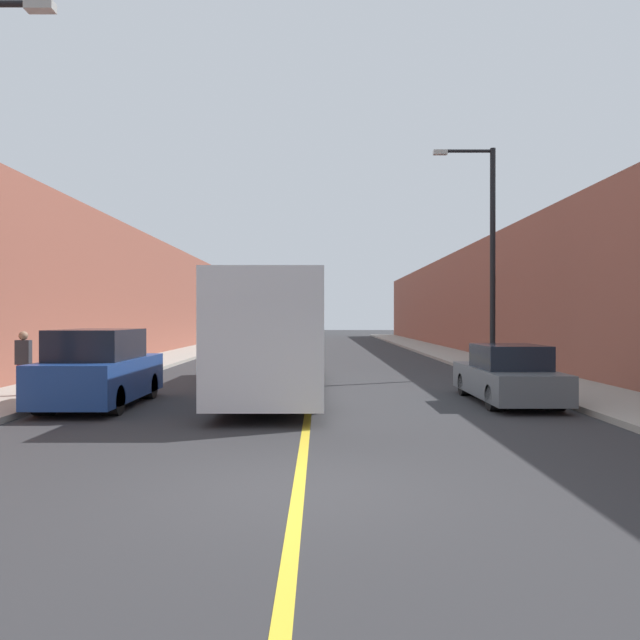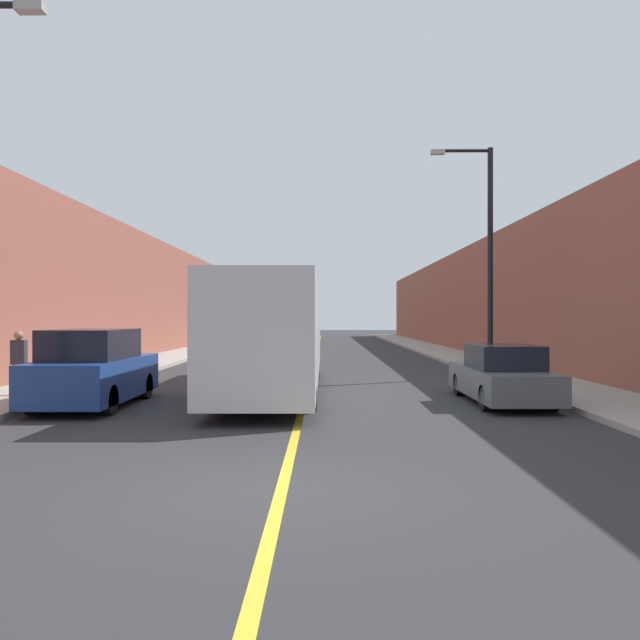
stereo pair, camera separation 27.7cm
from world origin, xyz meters
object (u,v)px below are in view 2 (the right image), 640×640
bus (276,333)px  street_lamp_right (486,247)px  pedestrian (19,362)px  car_right_near (502,377)px  parked_suv_left (94,371)px

bus → street_lamp_right: 8.93m
street_lamp_right → pedestrian: bearing=-155.6°
street_lamp_right → car_right_near: bearing=-101.1°
parked_suv_left → pedestrian: size_ratio=2.73×
parked_suv_left → pedestrian: parked_suv_left is taller
street_lamp_right → parked_suv_left: bearing=-147.3°
bus → street_lamp_right: street_lamp_right is taller
car_right_near → pedestrian: 12.61m
pedestrian → car_right_near: bearing=-1.8°
street_lamp_right → bus: bearing=-150.1°
bus → car_right_near: bearing=-22.9°
car_right_near → street_lamp_right: bearing=78.9°
parked_suv_left → pedestrian: 2.62m
pedestrian → parked_suv_left: bearing=-24.4°
bus → pedestrian: size_ratio=7.50×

